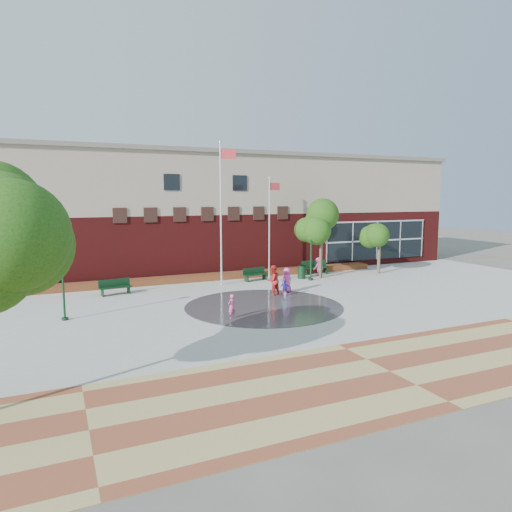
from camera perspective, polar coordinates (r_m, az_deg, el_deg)
name	(u,v)px	position (r m, az deg, el deg)	size (l,w,h in m)	color
ground	(290,320)	(21.87, 4.32, -8.02)	(120.00, 120.00, 0.00)	#666056
plaza_concrete	(256,302)	(25.35, 0.00, -5.83)	(46.00, 18.00, 0.01)	#A8A8A0
paver_band	(390,372)	(16.37, 16.39, -13.71)	(46.00, 6.00, 0.01)	brown
splash_pad	(264,306)	(24.46, 0.96, -6.32)	(8.40, 8.40, 0.01)	#383A3D
library_building	(188,211)	(37.40, -8.50, 5.56)	(44.40, 10.40, 9.20)	#591212
flower_bed	(212,280)	(32.29, -5.52, -2.98)	(26.00, 1.20, 0.40)	#A20D1B
flagpole_left	(222,206)	(29.78, -4.33, 6.23)	(1.05, 0.41, 9.34)	white
flagpole_right	(270,224)	(30.75, 1.74, 4.03)	(0.88, 0.16, 7.14)	white
lamp_left	(63,278)	(23.19, -23.01, -2.60)	(0.34, 0.34, 3.25)	#103219
lamp_right	(311,249)	(31.80, 6.90, 0.90)	(0.38, 0.38, 3.58)	#103219
bench_left	(115,290)	(28.43, -17.16, -4.09)	(1.93, 0.80, 0.94)	#103219
bench_mid	(255,277)	(31.67, -0.07, -2.61)	(1.87, 0.82, 0.91)	#103219
bench_right	(315,270)	(34.61, 7.42, -1.74)	(2.09, 0.72, 1.03)	#103219
trash_can	(302,272)	(32.61, 5.71, -1.99)	(0.60, 0.60, 0.98)	#103219
tree_mid	(322,223)	(32.76, 8.19, 4.14)	(3.24, 3.24, 5.46)	#4A402F
tree_small_right	(380,233)	(35.49, 15.21, 2.82)	(2.50, 2.50, 4.27)	#4A402F
water_jet_a	(284,316)	(22.67, 3.57, -7.46)	(0.34, 0.34, 0.65)	white
water_jet_b	(285,300)	(25.90, 3.64, -5.57)	(0.18, 0.18, 0.41)	white
child_splash	(232,307)	(21.96, -3.07, -6.33)	(0.44, 0.29, 1.20)	#DB5390
adult_red	(273,281)	(26.92, 2.15, -3.08)	(0.88, 0.69, 1.81)	red
adult_pink	(287,280)	(27.88, 3.87, -3.03)	(0.75, 0.48, 1.53)	#E648AB
child_blue	(285,288)	(26.83, 3.63, -4.02)	(0.58, 0.24, 0.99)	#3125A9
person_bench	(318,267)	(33.82, 7.82, -1.35)	(0.89, 0.51, 1.38)	#D63C8B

